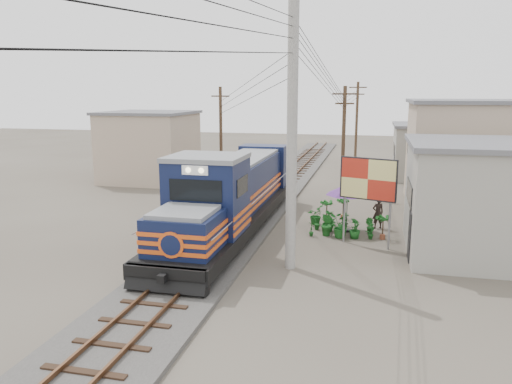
% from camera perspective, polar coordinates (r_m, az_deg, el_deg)
% --- Properties ---
extents(ground, '(120.00, 120.00, 0.00)m').
position_cam_1_polar(ground, '(20.74, -5.51, -7.37)').
color(ground, '#473F35').
rests_on(ground, ground).
extents(ballast, '(3.60, 70.00, 0.16)m').
position_cam_1_polar(ballast, '(30.00, 0.63, -1.24)').
color(ballast, '#595651').
rests_on(ballast, ground).
extents(track, '(1.15, 70.00, 0.12)m').
position_cam_1_polar(track, '(29.96, 0.63, -0.90)').
color(track, '#51331E').
rests_on(track, ground).
extents(locomotive, '(3.00, 16.34, 4.05)m').
position_cam_1_polar(locomotive, '(23.77, -2.65, -0.48)').
color(locomotive, black).
rests_on(locomotive, ground).
extents(utility_pole_main, '(0.40, 0.40, 10.00)m').
position_cam_1_polar(utility_pole_main, '(18.36, 4.13, 6.19)').
color(utility_pole_main, '#9E9B93').
rests_on(utility_pole_main, ground).
extents(wooden_pole_mid, '(1.60, 0.24, 7.00)m').
position_cam_1_polar(wooden_pole_mid, '(32.75, 9.96, 6.04)').
color(wooden_pole_mid, '#4C3826').
rests_on(wooden_pole_mid, ground).
extents(wooden_pole_far, '(1.60, 0.24, 7.50)m').
position_cam_1_polar(wooden_pole_far, '(46.66, 11.42, 7.87)').
color(wooden_pole_far, '#4C3826').
rests_on(wooden_pole_far, ground).
extents(wooden_pole_left, '(1.60, 0.24, 7.00)m').
position_cam_1_polar(wooden_pole_left, '(38.41, -4.04, 6.96)').
color(wooden_pole_left, '#4C3826').
rests_on(wooden_pole_left, ground).
extents(power_lines, '(9.65, 19.00, 3.30)m').
position_cam_1_polar(power_lines, '(27.85, -0.33, 13.29)').
color(power_lines, black).
rests_on(power_lines, ground).
extents(shophouse_front, '(7.35, 6.30, 4.70)m').
position_cam_1_polar(shophouse_front, '(22.56, 26.05, -0.75)').
color(shophouse_front, gray).
rests_on(shophouse_front, ground).
extents(shophouse_mid, '(8.40, 7.35, 6.20)m').
position_cam_1_polar(shophouse_mid, '(31.35, 24.47, 3.90)').
color(shophouse_mid, tan).
rests_on(shophouse_mid, ground).
extents(shophouse_back, '(6.30, 6.30, 4.20)m').
position_cam_1_polar(shophouse_back, '(41.06, 19.70, 4.41)').
color(shophouse_back, gray).
rests_on(shophouse_back, ground).
extents(shophouse_left, '(6.30, 6.30, 5.20)m').
position_cam_1_polar(shophouse_left, '(38.47, -12.08, 5.15)').
color(shophouse_left, tan).
rests_on(shophouse_left, ground).
extents(billboard, '(2.42, 0.94, 3.89)m').
position_cam_1_polar(billboard, '(21.94, 12.68, 1.21)').
color(billboard, '#99999E').
rests_on(billboard, ground).
extents(market_umbrella, '(2.63, 2.63, 2.35)m').
position_cam_1_polar(market_umbrella, '(24.20, 10.44, 0.28)').
color(market_umbrella, black).
rests_on(market_umbrella, ground).
extents(vendor, '(0.68, 0.57, 1.58)m').
position_cam_1_polar(vendor, '(25.30, 13.76, -2.32)').
color(vendor, black).
rests_on(vendor, ground).
extents(plant_nursery, '(3.43, 3.13, 1.09)m').
position_cam_1_polar(plant_nursery, '(24.23, 8.85, -3.51)').
color(plant_nursery, '#19581C').
rests_on(plant_nursery, ground).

